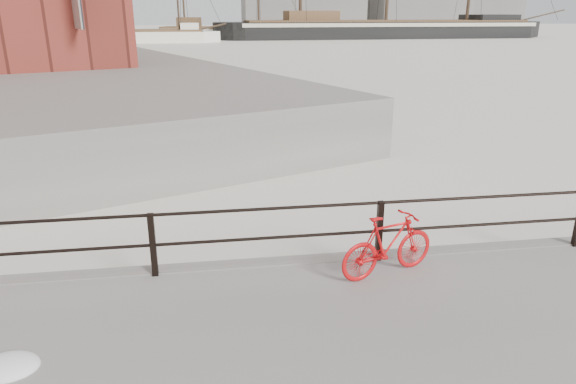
# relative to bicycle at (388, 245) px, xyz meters

# --- Properties ---
(ground) EXTENTS (400.00, 400.00, 0.00)m
(ground) POSITION_rel_bicycle_xyz_m (3.52, 0.64, -0.84)
(ground) COLOR white
(ground) RESTS_ON ground
(bicycle) EXTENTS (1.62, 0.73, 0.98)m
(bicycle) POSITION_rel_bicycle_xyz_m (0.00, 0.00, 0.00)
(bicycle) COLOR red
(bicycle) RESTS_ON promenade
(barque_black) EXTENTS (67.70, 24.21, 37.42)m
(barque_black) POSITION_rel_bicycle_xyz_m (28.38, 83.73, -0.84)
(barque_black) COLOR black
(barque_black) RESTS_ON ground
(schooner_mid) EXTENTS (29.94, 17.72, 20.24)m
(schooner_mid) POSITION_rel_bicycle_xyz_m (0.00, 85.69, -0.84)
(schooner_mid) COLOR silver
(schooner_mid) RESTS_ON ground
(schooner_left) EXTENTS (24.24, 11.06, 18.41)m
(schooner_left) POSITION_rel_bicycle_xyz_m (-12.08, 75.51, -0.84)
(schooner_left) COLOR white
(schooner_left) RESTS_ON ground
(industrial_east) EXTENTS (20.00, 16.00, 14.00)m
(industrial_east) POSITION_rel_bicycle_xyz_m (81.52, 150.64, 6.16)
(industrial_east) COLOR gray
(industrial_east) RESTS_ON ground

